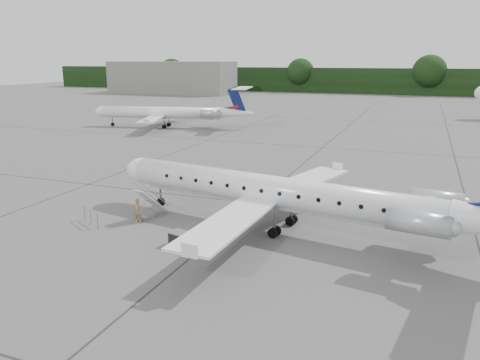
% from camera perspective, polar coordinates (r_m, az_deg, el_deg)
% --- Properties ---
extents(ground, '(320.00, 320.00, 0.00)m').
position_cam_1_polar(ground, '(28.31, 6.41, -7.85)').
color(ground, '#565653').
rests_on(ground, ground).
extents(treeline, '(260.00, 4.00, 8.00)m').
position_cam_1_polar(treeline, '(155.65, 19.29, 11.26)').
color(treeline, black).
rests_on(treeline, ground).
extents(terminal_building, '(40.00, 14.00, 10.00)m').
position_cam_1_polar(terminal_building, '(155.62, -8.33, 12.27)').
color(terminal_building, slate).
rests_on(terminal_building, ground).
extents(main_regional_jet, '(30.30, 24.00, 7.03)m').
position_cam_1_polar(main_regional_jet, '(29.88, 3.75, 0.52)').
color(main_regional_jet, silver).
rests_on(main_regional_jet, ground).
extents(airstair, '(1.25, 2.62, 2.20)m').
position_cam_1_polar(airstair, '(33.15, -10.73, -2.62)').
color(airstair, silver).
rests_on(airstair, ground).
extents(passenger, '(0.66, 0.47, 1.69)m').
position_cam_1_polar(passenger, '(32.24, -12.36, -3.68)').
color(passenger, olive).
rests_on(passenger, ground).
extents(safety_railing, '(1.95, 1.16, 1.00)m').
position_cam_1_polar(safety_railing, '(32.87, -17.73, -4.33)').
color(safety_railing, gray).
rests_on(safety_railing, ground).
extents(baggage_cart, '(1.23, 1.09, 0.91)m').
position_cam_1_polar(baggage_cart, '(28.11, -7.39, -7.04)').
color(baggage_cart, black).
rests_on(baggage_cart, ground).
extents(bg_regional_left, '(28.17, 22.73, 6.57)m').
position_cam_1_polar(bg_regional_left, '(77.13, -9.67, 8.78)').
color(bg_regional_left, silver).
rests_on(bg_regional_left, ground).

